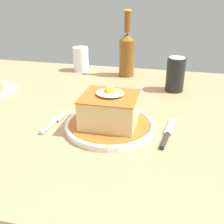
{
  "coord_description": "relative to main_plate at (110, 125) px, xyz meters",
  "views": [
    {
      "loc": [
        0.15,
        -0.76,
        1.11
      ],
      "look_at": [
        0.0,
        -0.09,
        0.79
      ],
      "focal_mm": 44.29,
      "sensor_mm": 36.0,
      "label": 1
    }
  ],
  "objects": [
    {
      "name": "beer_bottle_amber",
      "position": [
        -0.04,
        0.47,
        0.09
      ],
      "size": [
        0.06,
        0.06,
        0.27
      ],
      "color": "brown",
      "rests_on": "dining_table"
    },
    {
      "name": "fork",
      "position": [
        -0.16,
        -0.02,
        -0.0
      ],
      "size": [
        0.03,
        0.14,
        0.01
      ],
      "color": "silver",
      "rests_on": "dining_table"
    },
    {
      "name": "sandwich_meal",
      "position": [
        -0.0,
        0.0,
        0.04
      ],
      "size": [
        0.22,
        0.22,
        0.11
      ],
      "color": "#B75B1E",
      "rests_on": "main_plate"
    },
    {
      "name": "main_plate",
      "position": [
        0.0,
        0.0,
        0.0
      ],
      "size": [
        0.25,
        0.25,
        0.02
      ],
      "color": "white",
      "rests_on": "dining_table"
    },
    {
      "name": "knife",
      "position": [
        0.15,
        -0.02,
        -0.0
      ],
      "size": [
        0.04,
        0.17,
        0.01
      ],
      "color": "#262628",
      "rests_on": "dining_table"
    },
    {
      "name": "soda_can",
      "position": [
        0.16,
        0.33,
        0.05
      ],
      "size": [
        0.07,
        0.07,
        0.12
      ],
      "color": "black",
      "rests_on": "dining_table"
    },
    {
      "name": "drinking_glass",
      "position": [
        -0.25,
        0.5,
        0.04
      ],
      "size": [
        0.07,
        0.07,
        0.1
      ],
      "color": "silver",
      "rests_on": "dining_table"
    },
    {
      "name": "dining_table",
      "position": [
        -0.0,
        0.11,
        -0.1
      ],
      "size": [
        1.48,
        0.94,
        0.75
      ],
      "color": "#A87F56",
      "rests_on": "ground_plane"
    }
  ]
}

